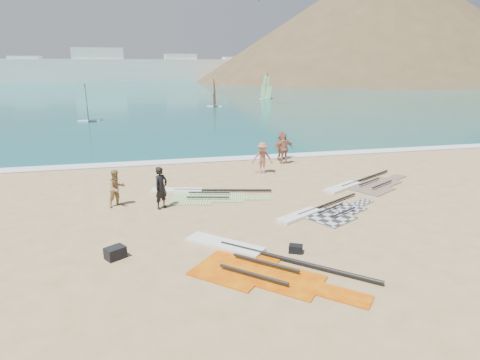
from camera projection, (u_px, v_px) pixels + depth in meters
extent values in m
plane|color=tan|center=(280.00, 236.00, 14.25)|extent=(300.00, 300.00, 0.00)
cube|color=#0C4E54|center=(157.00, 83.00, 137.79)|extent=(300.00, 240.00, 0.06)
cube|color=white|center=(219.00, 160.00, 25.76)|extent=(300.00, 1.20, 0.04)
cube|color=white|center=(100.00, 70.00, 149.14)|extent=(160.00, 8.00, 8.00)
cube|color=white|center=(27.00, 69.00, 143.52)|extent=(10.00, 7.00, 9.00)
cube|color=white|center=(99.00, 65.00, 148.59)|extent=(18.00, 7.00, 12.00)
cube|color=white|center=(181.00, 67.00, 155.44)|extent=(12.00, 7.00, 10.00)
cube|color=white|center=(243.00, 69.00, 161.06)|extent=(16.00, 7.00, 9.00)
cube|color=white|center=(290.00, 66.00, 165.16)|extent=(10.00, 7.00, 11.00)
cone|color=brown|center=(381.00, 81.00, 154.54)|extent=(143.00, 143.00, 45.00)
cone|color=brown|center=(441.00, 79.00, 171.57)|extent=(70.00, 70.00, 28.00)
cube|color=#2A2A2C|center=(328.00, 217.00, 15.99)|extent=(2.25, 2.32, 0.04)
cube|color=#2A2A2C|center=(348.00, 209.00, 16.91)|extent=(1.64, 1.61, 0.04)
cube|color=#2A2A2C|center=(362.00, 203.00, 17.66)|extent=(1.19, 0.98, 0.04)
cylinder|color=black|center=(328.00, 204.00, 17.28)|extent=(3.60, 2.07, 0.10)
cylinder|color=black|center=(330.00, 208.00, 16.58)|extent=(1.50, 0.88, 0.07)
cylinder|color=black|center=(343.00, 212.00, 16.14)|extent=(1.50, 0.88, 0.07)
cube|color=white|center=(299.00, 216.00, 16.03)|extent=(2.13, 1.54, 0.12)
cube|color=#63AC1C|center=(193.00, 198.00, 18.34)|extent=(2.25, 2.39, 0.04)
cube|color=#63AC1C|center=(229.00, 198.00, 18.32)|extent=(1.69, 1.61, 0.04)
cube|color=#63AC1C|center=(257.00, 198.00, 18.30)|extent=(1.32, 0.88, 0.04)
cylinder|color=black|center=(223.00, 190.00, 19.17)|extent=(4.53, 1.22, 0.11)
cylinder|color=black|center=(209.00, 192.00, 18.63)|extent=(1.88, 0.54, 0.08)
cylinder|color=black|center=(208.00, 197.00, 17.95)|extent=(1.88, 0.54, 0.08)
cube|color=white|center=(177.00, 191.00, 19.21)|extent=(2.51, 1.22, 0.12)
cube|color=#FF481B|center=(368.00, 188.00, 19.74)|extent=(2.53, 2.60, 0.04)
cube|color=#FF481B|center=(384.00, 182.00, 20.78)|extent=(1.84, 1.80, 0.04)
cube|color=#FF481B|center=(396.00, 177.00, 21.63)|extent=(1.32, 1.11, 0.04)
cylinder|color=black|center=(366.00, 178.00, 21.19)|extent=(4.00, 2.36, 0.11)
cylinder|color=black|center=(370.00, 181.00, 20.40)|extent=(1.67, 1.00, 0.08)
cylinder|color=black|center=(382.00, 184.00, 19.92)|extent=(1.67, 1.00, 0.08)
cube|color=white|center=(343.00, 187.00, 19.77)|extent=(2.38, 1.74, 0.12)
cube|color=#C63102|center=(236.00, 266.00, 12.09)|extent=(3.06, 3.08, 0.04)
cube|color=#C63102|center=(292.00, 282.00, 11.22)|extent=(2.18, 2.18, 0.04)
cube|color=#C63102|center=(345.00, 296.00, 10.52)|extent=(1.47, 1.43, 0.04)
cylinder|color=black|center=(295.00, 261.00, 12.22)|extent=(3.96, 3.65, 0.13)
cylinder|color=black|center=(266.00, 263.00, 12.00)|extent=(1.66, 1.54, 0.09)
cylinder|color=black|center=(253.00, 274.00, 11.33)|extent=(1.66, 1.54, 0.09)
cube|color=white|center=(225.00, 245.00, 13.42)|extent=(2.52, 2.40, 0.12)
cube|color=black|center=(115.00, 253.00, 12.57)|extent=(0.73, 0.68, 0.38)
cube|color=black|center=(296.00, 249.00, 12.97)|extent=(0.52, 0.46, 0.26)
imported|color=black|center=(161.00, 188.00, 16.80)|extent=(0.78, 0.76, 1.80)
imported|color=#9B7B4D|center=(117.00, 188.00, 17.08)|extent=(0.99, 0.94, 1.62)
imported|color=#A1624C|center=(262.00, 158.00, 22.30)|extent=(1.28, 0.95, 1.77)
imported|color=#A66E5A|center=(284.00, 149.00, 24.50)|extent=(1.11, 0.49, 1.88)
imported|color=#A87654|center=(282.00, 146.00, 25.56)|extent=(1.72, 1.40, 1.84)
cube|color=white|center=(89.00, 121.00, 43.14)|extent=(2.26, 0.88, 0.13)
cube|color=#FF5325|center=(88.00, 111.00, 42.84)|extent=(0.35, 2.69, 2.40)
cube|color=#FF5325|center=(86.00, 95.00, 42.39)|extent=(0.23, 1.51, 1.67)
cylinder|color=black|center=(87.00, 102.00, 42.59)|extent=(0.17, 0.76, 3.80)
cube|color=white|center=(215.00, 106.00, 58.68)|extent=(2.29, 1.31, 0.13)
cube|color=#C9254C|center=(214.00, 99.00, 58.39)|extent=(0.92, 2.58, 2.40)
cube|color=#C9254C|center=(214.00, 87.00, 57.93)|extent=(0.54, 1.46, 1.67)
cylinder|color=black|center=(214.00, 92.00, 58.13)|extent=(0.33, 0.75, 3.81)
cube|color=white|center=(266.00, 98.00, 72.25)|extent=(2.57, 1.78, 0.15)
cube|color=#61C530|center=(266.00, 91.00, 71.91)|extent=(1.43, 2.78, 2.74)
cube|color=#61C530|center=(266.00, 81.00, 71.39)|extent=(0.83, 1.58, 1.90)
cylinder|color=black|center=(266.00, 85.00, 71.62)|extent=(0.48, 0.82, 4.35)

